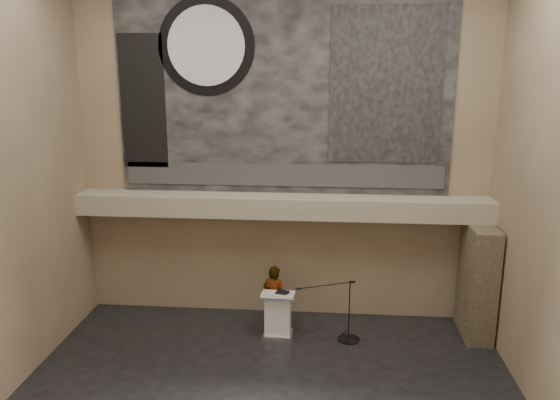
{
  "coord_description": "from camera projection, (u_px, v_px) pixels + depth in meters",
  "views": [
    {
      "loc": [
        1.06,
        -9.12,
        6.28
      ],
      "look_at": [
        0.0,
        3.2,
        3.2
      ],
      "focal_mm": 35.0,
      "sensor_mm": 36.0,
      "label": 1
    }
  ],
  "objects": [
    {
      "name": "soffit",
      "position": [
        281.0,
        206.0,
        13.19
      ],
      "size": [
        10.0,
        0.8,
        0.5
      ],
      "primitive_type": "cube",
      "color": "gray",
      "rests_on": "wall_back"
    },
    {
      "name": "banner_clock_rim",
      "position": [
        206.0,
        46.0,
        12.76
      ],
      "size": [
        2.3,
        0.02,
        2.3
      ],
      "primitive_type": "cylinder",
      "rotation": [
        1.57,
        0.0,
        0.0
      ],
      "color": "black",
      "rests_on": "banner"
    },
    {
      "name": "speaker_person",
      "position": [
        274.0,
        298.0,
        13.17
      ],
      "size": [
        0.68,
        0.55,
        1.62
      ],
      "primitive_type": "imported",
      "rotation": [
        0.0,
        0.0,
        2.82
      ],
      "color": "white",
      "rests_on": "floor"
    },
    {
      "name": "banner_text_strip",
      "position": [
        283.0,
        175.0,
        13.34
      ],
      "size": [
        7.76,
        0.02,
        0.55
      ],
      "primitive_type": "cube",
      "color": "#2D2D2D",
      "rests_on": "banner"
    },
    {
      "name": "banner_building_print",
      "position": [
        386.0,
        86.0,
        12.62
      ],
      "size": [
        2.6,
        0.02,
        3.6
      ],
      "primitive_type": "cube",
      "color": "black",
      "rests_on": "banner"
    },
    {
      "name": "mic_stand",
      "position": [
        347.0,
        331.0,
        12.74
      ],
      "size": [
        1.48,
        0.76,
        1.48
      ],
      "rotation": [
        0.0,
        0.0,
        0.39
      ],
      "color": "black",
      "rests_on": "floor"
    },
    {
      "name": "banner_clock_face",
      "position": [
        206.0,
        46.0,
        12.74
      ],
      "size": [
        1.84,
        0.02,
        1.84
      ],
      "primitive_type": "cylinder",
      "rotation": [
        1.57,
        0.0,
        0.0
      ],
      "color": "silver",
      "rests_on": "banner"
    },
    {
      "name": "wall_back",
      "position": [
        283.0,
        150.0,
        13.26
      ],
      "size": [
        10.0,
        0.02,
        8.5
      ],
      "primitive_type": "cube",
      "color": "#77644B",
      "rests_on": "floor"
    },
    {
      "name": "wall_front",
      "position": [
        219.0,
        270.0,
        5.53
      ],
      "size": [
        10.0,
        0.02,
        8.5
      ],
      "primitive_type": "cube",
      "color": "#77644B",
      "rests_on": "floor"
    },
    {
      "name": "sprinkler_left",
      "position": [
        216.0,
        216.0,
        13.34
      ],
      "size": [
        0.04,
        0.04,
        0.06
      ],
      "primitive_type": "cylinder",
      "color": "#B2893D",
      "rests_on": "soffit"
    },
    {
      "name": "banner",
      "position": [
        283.0,
        90.0,
        12.89
      ],
      "size": [
        8.0,
        0.05,
        5.0
      ],
      "primitive_type": "cube",
      "color": "black",
      "rests_on": "wall_back"
    },
    {
      "name": "binder",
      "position": [
        282.0,
        293.0,
        12.7
      ],
      "size": [
        0.35,
        0.31,
        0.04
      ],
      "primitive_type": "cube",
      "rotation": [
        0.0,
        0.0,
        -0.35
      ],
      "color": "black",
      "rests_on": "lectern"
    },
    {
      "name": "sprinkler_right",
      "position": [
        360.0,
        220.0,
        13.05
      ],
      "size": [
        0.04,
        0.04,
        0.06
      ],
      "primitive_type": "cylinder",
      "color": "#B2893D",
      "rests_on": "soffit"
    },
    {
      "name": "papers",
      "position": [
        273.0,
        293.0,
        12.68
      ],
      "size": [
        0.32,
        0.36,
        0.0
      ],
      "primitive_type": "cube",
      "rotation": [
        0.0,
        0.0,
        0.43
      ],
      "color": "silver",
      "rests_on": "lectern"
    },
    {
      "name": "stone_pier",
      "position": [
        478.0,
        281.0,
        12.76
      ],
      "size": [
        0.6,
        1.4,
        2.7
      ],
      "primitive_type": "cube",
      "color": "#403627",
      "rests_on": "floor"
    },
    {
      "name": "banner_brick_print",
      "position": [
        143.0,
        102.0,
        13.2
      ],
      "size": [
        1.1,
        0.02,
        3.2
      ],
      "primitive_type": "cube",
      "color": "black",
      "rests_on": "banner"
    },
    {
      "name": "lectern",
      "position": [
        278.0,
        314.0,
        12.86
      ],
      "size": [
        0.78,
        0.57,
        1.14
      ],
      "rotation": [
        0.0,
        0.0,
        -0.03
      ],
      "color": "silver",
      "rests_on": "floor"
    }
  ]
}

